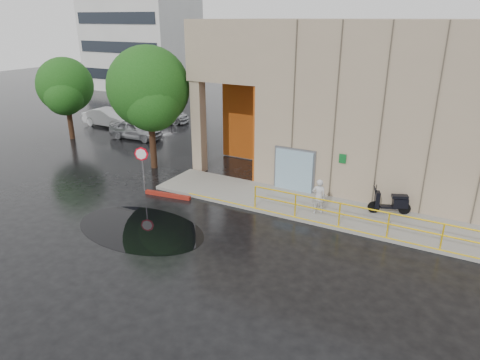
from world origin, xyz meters
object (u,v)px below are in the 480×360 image
object	(u,v)px
person	(319,197)
stop_sign	(142,159)
scooter	(391,196)
car_a	(136,130)
car_b	(108,117)
red_curb	(168,195)
tree_far	(65,88)
car_c	(159,114)
tree_near	(149,91)

from	to	relation	value
person	stop_sign	size ratio (longest dim) A/B	0.69
scooter	car_a	world-z (taller)	scooter
car_a	car_b	bearing A→B (deg)	63.95
red_curb	car_a	xyz separation A→B (m)	(-8.47, 7.34, 0.57)
scooter	red_curb	size ratio (longest dim) A/B	0.77
stop_sign	tree_far	xyz separation A→B (m)	(-10.87, 4.98, 1.91)
stop_sign	car_c	size ratio (longest dim) A/B	0.47
tree_near	tree_far	xyz separation A→B (m)	(-9.16, 2.08, -0.79)
scooter	car_c	xyz separation A→B (m)	(-19.87, 9.16, -0.25)
car_b	tree_near	world-z (taller)	tree_near
stop_sign	tree_near	bearing A→B (deg)	118.20
tree_far	car_a	bearing A→B (deg)	30.67
stop_sign	car_a	bearing A→B (deg)	131.45
car_a	car_c	world-z (taller)	car_c
car_c	car_a	bearing A→B (deg)	176.00
car_b	car_a	bearing A→B (deg)	-112.58
scooter	car_b	size ratio (longest dim) A/B	0.44
car_b	tree_far	size ratio (longest dim) A/B	0.75
car_c	tree_far	xyz separation A→B (m)	(-2.23, -7.00, 2.89)
car_a	tree_far	xyz separation A→B (m)	(-3.89, -2.30, 2.92)
tree_near	car_b	bearing A→B (deg)	147.46
scooter	tree_far	xyz separation A→B (m)	(-22.10, 2.16, 2.64)
red_curb	car_a	bearing A→B (deg)	139.10
stop_sign	car_a	size ratio (longest dim) A/B	0.58
stop_sign	tree_far	world-z (taller)	tree_far
person	tree_far	xyz separation A→B (m)	(-19.39, 3.65, 2.65)
scooter	tree_far	size ratio (longest dim) A/B	0.33
red_curb	tree_far	bearing A→B (deg)	157.84
person	car_c	xyz separation A→B (m)	(-17.16, 10.65, -0.24)
person	stop_sign	world-z (taller)	stop_sign
car_b	tree_far	xyz separation A→B (m)	(0.58, -4.13, 2.89)
tree_far	stop_sign	bearing A→B (deg)	-24.63
stop_sign	tree_near	world-z (taller)	tree_near
car_b	stop_sign	bearing A→B (deg)	-128.85
car_b	person	bearing A→B (deg)	-111.63
person	scooter	bearing A→B (deg)	-171.25
person	tree_near	xyz separation A→B (m)	(-10.23, 1.57, 3.44)
scooter	car_c	distance (m)	21.88
car_b	tree_far	bearing A→B (deg)	-172.37
car_b	tree_near	distance (m)	12.13
person	scooter	xyz separation A→B (m)	(2.71, 1.49, 0.01)
scooter	stop_sign	size ratio (longest dim) A/B	0.81
tree_near	red_curb	bearing A→B (deg)	-42.70
person	car_b	size ratio (longest dim) A/B	0.37
red_curb	car_a	distance (m)	11.22
stop_sign	car_c	distance (m)	14.81
red_curb	car_b	world-z (taller)	car_b
scooter	person	bearing A→B (deg)	-173.52
person	tree_near	bearing A→B (deg)	-28.76
car_c	stop_sign	bearing A→B (deg)	-167.63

